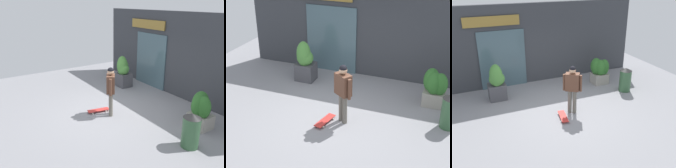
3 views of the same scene
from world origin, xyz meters
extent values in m
plane|color=gray|center=(0.00, 0.00, 0.00)|extent=(12.00, 12.00, 0.00)
cube|color=#383A3F|center=(0.00, 3.01, 1.63)|extent=(8.87, 0.25, 3.25)
cube|color=#47606B|center=(-1.42, 2.86, 1.15)|extent=(1.81, 0.06, 2.30)
cube|color=olive|center=(-1.70, 2.84, 2.67)|extent=(2.07, 0.05, 0.37)
cylinder|color=#666056|center=(0.24, -0.26, 0.41)|extent=(0.13, 0.13, 0.82)
cylinder|color=#666056|center=(0.11, -0.17, 0.41)|extent=(0.13, 0.13, 0.82)
cube|color=brown|center=(0.17, -0.21, 1.10)|extent=(0.51, 0.46, 0.58)
cylinder|color=brown|center=(0.40, -0.36, 1.07)|extent=(0.09, 0.09, 0.55)
cylinder|color=brown|center=(-0.05, -0.07, 1.07)|extent=(0.09, 0.09, 0.55)
sphere|color=tan|center=(0.17, -0.21, 1.50)|extent=(0.21, 0.21, 0.21)
sphere|color=black|center=(0.17, -0.21, 1.54)|extent=(0.20, 0.20, 0.20)
cube|color=red|center=(-0.25, -0.44, 0.07)|extent=(0.35, 0.77, 0.02)
cylinder|color=silver|center=(-0.18, -0.70, 0.03)|extent=(0.04, 0.06, 0.05)
cylinder|color=silver|center=(-0.41, -0.66, 0.03)|extent=(0.04, 0.06, 0.05)
cylinder|color=silver|center=(-0.09, -0.23, 0.03)|extent=(0.04, 0.06, 0.05)
cylinder|color=silver|center=(-0.32, -0.19, 0.03)|extent=(0.04, 0.06, 0.05)
cube|color=#47474C|center=(-1.91, 1.80, 0.30)|extent=(0.62, 0.55, 0.59)
ellipsoid|color=#4C8C3D|center=(-1.89, 1.74, 0.82)|extent=(0.56, 0.48, 0.52)
ellipsoid|color=#4C8C3D|center=(-1.89, 1.73, 0.89)|extent=(0.38, 0.49, 0.70)
ellipsoid|color=#4C8C3D|center=(-1.91, 1.70, 0.96)|extent=(0.46, 0.46, 0.85)
cube|color=gray|center=(2.31, 1.61, 0.22)|extent=(0.63, 0.54, 0.44)
ellipsoid|color=#2D6628|center=(2.44, 1.50, 0.72)|extent=(0.42, 0.37, 0.68)
ellipsoid|color=#2D6628|center=(2.18, 1.69, 0.74)|extent=(0.45, 0.53, 0.71)
ellipsoid|color=#2D6628|center=(2.27, 1.52, 0.72)|extent=(0.41, 0.54, 0.67)
cylinder|color=#335938|center=(2.82, 0.54, 0.42)|extent=(0.45, 0.45, 0.83)
cone|color=black|center=(2.82, 0.54, 0.89)|extent=(0.46, 0.46, 0.11)
camera|label=1|loc=(6.21, -4.04, 3.60)|focal=38.01mm
camera|label=2|loc=(2.88, -7.48, 4.92)|focal=54.45mm
camera|label=3|loc=(-3.13, -7.09, 4.31)|focal=41.60mm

